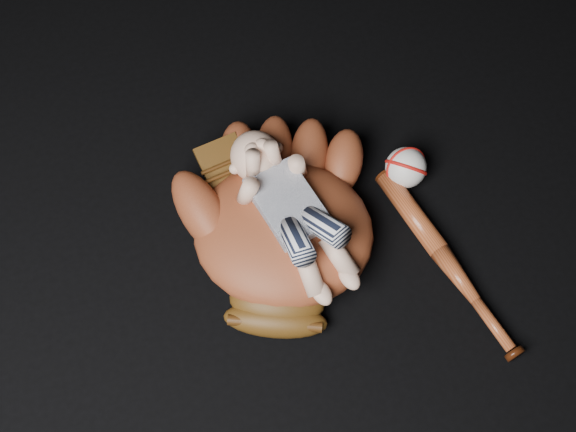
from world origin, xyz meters
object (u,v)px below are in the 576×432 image
Objects in this scene: newborn_baby at (295,214)px; baseball_bat at (447,261)px; baseball_glove at (283,228)px; baseball at (406,168)px.

newborn_baby reaches higher than baseball_bat.
baseball_glove reaches higher than baseball.
baseball_glove is 5.76× the size of baseball.
baseball_glove is 0.29m from baseball.
baseball is (-0.00, 0.21, 0.02)m from baseball_bat.
baseball_glove is at bearing 154.89° from baseball_bat.
baseball_glove is at bearing -165.10° from baseball.
baseball reaches higher than baseball_bat.
newborn_baby is 0.31m from baseball_bat.
baseball_bat is at bearing -38.62° from newborn_baby.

